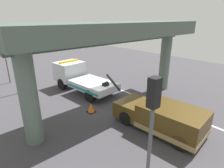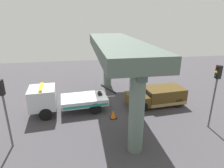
# 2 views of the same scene
# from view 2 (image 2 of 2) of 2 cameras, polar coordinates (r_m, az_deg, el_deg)

# --- Properties ---
(ground_plane) EXTENTS (60.00, 40.00, 0.10)m
(ground_plane) POSITION_cam_2_polar(r_m,az_deg,el_deg) (17.18, -1.74, -7.33)
(ground_plane) COLOR #423F44
(lane_stripe_west) EXTENTS (2.60, 0.16, 0.01)m
(lane_stripe_west) POSITION_cam_2_polar(r_m,az_deg,el_deg) (21.01, 13.69, -2.60)
(lane_stripe_west) COLOR silver
(lane_stripe_west) RESTS_ON ground
(lane_stripe_mid) EXTENTS (2.60, 0.16, 0.01)m
(lane_stripe_mid) POSITION_cam_2_polar(r_m,az_deg,el_deg) (19.52, -2.80, -3.76)
(lane_stripe_mid) COLOR silver
(lane_stripe_mid) RESTS_ON ground
(lane_stripe_east) EXTENTS (2.60, 0.16, 0.01)m
(lane_stripe_east) POSITION_cam_2_polar(r_m,az_deg,el_deg) (19.82, -20.35, -4.66)
(lane_stripe_east) COLOR silver
(lane_stripe_east) RESTS_ON ground
(tow_truck_white) EXTENTS (7.33, 2.91, 2.46)m
(tow_truck_white) POSITION_cam_2_polar(r_m,az_deg,el_deg) (16.56, -14.97, -4.31)
(tow_truck_white) COLOR silver
(tow_truck_white) RESTS_ON ground
(towed_van_green) EXTENTS (5.37, 2.63, 1.58)m
(towed_van_green) POSITION_cam_2_polar(r_m,az_deg,el_deg) (18.04, 13.45, -3.64)
(towed_van_green) COLOR #4C3814
(towed_van_green) RESTS_ON ground
(overpass_structure) EXTENTS (3.60, 13.67, 5.88)m
(overpass_structure) POSITION_cam_2_polar(r_m,az_deg,el_deg) (15.73, 1.57, 9.54)
(overpass_structure) COLOR #596B60
(overpass_structure) RESTS_ON ground
(traffic_light_near) EXTENTS (0.39, 0.32, 4.64)m
(traffic_light_near) POSITION_cam_2_polar(r_m,az_deg,el_deg) (14.83, 28.48, 0.08)
(traffic_light_near) COLOR #515456
(traffic_light_near) RESTS_ON ground
(traffic_light_far) EXTENTS (0.39, 0.32, 4.37)m
(traffic_light_far) POSITION_cam_2_polar(r_m,az_deg,el_deg) (12.67, -29.61, -4.05)
(traffic_light_far) COLOR #515456
(traffic_light_far) RESTS_ON ground
(traffic_cone_orange) EXTENTS (0.54, 0.54, 0.64)m
(traffic_cone_orange) POSITION_cam_2_polar(r_m,az_deg,el_deg) (15.49, 0.41, -9.01)
(traffic_cone_orange) COLOR orange
(traffic_cone_orange) RESTS_ON ground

